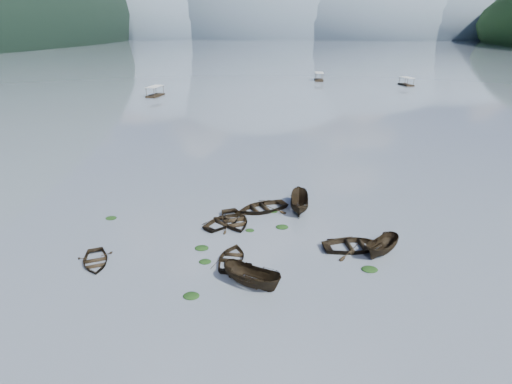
# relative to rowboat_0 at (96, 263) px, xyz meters

# --- Properties ---
(ground_plane) EXTENTS (2400.00, 2400.00, 0.00)m
(ground_plane) POSITION_rel_rowboat_0_xyz_m (11.38, -1.64, 0.00)
(ground_plane) COLOR slate
(haze_mtn_a) EXTENTS (520.00, 520.00, 280.00)m
(haze_mtn_a) POSITION_rel_rowboat_0_xyz_m (-248.62, 898.36, 0.00)
(haze_mtn_a) COLOR #475666
(haze_mtn_a) RESTS_ON ground
(haze_mtn_b) EXTENTS (520.00, 520.00, 340.00)m
(haze_mtn_b) POSITION_rel_rowboat_0_xyz_m (-48.62, 898.36, 0.00)
(haze_mtn_b) COLOR #475666
(haze_mtn_b) RESTS_ON ground
(haze_mtn_c) EXTENTS (520.00, 520.00, 260.00)m
(haze_mtn_c) POSITION_rel_rowboat_0_xyz_m (151.38, 898.36, 0.00)
(haze_mtn_c) COLOR #475666
(haze_mtn_c) RESTS_ON ground
(haze_mtn_d) EXTENTS (520.00, 520.00, 220.00)m
(haze_mtn_d) POSITION_rel_rowboat_0_xyz_m (331.38, 898.36, 0.00)
(haze_mtn_d) COLOR #475666
(haze_mtn_d) RESTS_ON ground
(rowboat_0) EXTENTS (4.11, 4.62, 0.79)m
(rowboat_0) POSITION_rel_rowboat_0_xyz_m (0.00, 0.00, 0.00)
(rowboat_0) COLOR black
(rowboat_0) RESTS_ON ground
(rowboat_1) EXTENTS (4.99, 5.24, 0.88)m
(rowboat_1) POSITION_rel_rowboat_0_xyz_m (8.73, 7.30, 0.00)
(rowboat_1) COLOR black
(rowboat_1) RESTS_ON ground
(rowboat_2) EXTENTS (4.80, 3.55, 1.75)m
(rowboat_2) POSITION_rel_rowboat_0_xyz_m (12.11, -1.88, 0.00)
(rowboat_2) COLOR black
(rowboat_2) RESTS_ON ground
(rowboat_3) EXTENTS (3.16, 4.22, 0.83)m
(rowboat_3) POSITION_rel_rowboat_0_xyz_m (10.30, 1.21, 0.00)
(rowboat_3) COLOR black
(rowboat_3) RESTS_ON ground
(rowboat_4) EXTENTS (5.59, 4.49, 1.03)m
(rowboat_4) POSITION_rel_rowboat_0_xyz_m (19.81, 3.76, 0.00)
(rowboat_4) COLOR black
(rowboat_4) RESTS_ON ground
(rowboat_5) EXTENTS (3.82, 4.07, 1.57)m
(rowboat_5) POSITION_rel_rowboat_0_xyz_m (21.94, 3.19, 0.00)
(rowboat_5) COLOR black
(rowboat_5) RESTS_ON ground
(rowboat_6) EXTENTS (4.95, 5.68, 0.98)m
(rowboat_6) POSITION_rel_rowboat_0_xyz_m (9.64, 7.56, 0.00)
(rowboat_6) COLOR black
(rowboat_6) RESTS_ON ground
(rowboat_7) EXTENTS (6.19, 5.67, 1.05)m
(rowboat_7) POSITION_rel_rowboat_0_xyz_m (11.97, 10.57, 0.00)
(rowboat_7) COLOR black
(rowboat_7) RESTS_ON ground
(rowboat_8) EXTENTS (1.83, 4.74, 1.82)m
(rowboat_8) POSITION_rel_rowboat_0_xyz_m (15.55, 10.96, 0.00)
(rowboat_8) COLOR black
(rowboat_8) RESTS_ON ground
(weed_clump_0) EXTENTS (0.95, 0.78, 0.21)m
(weed_clump_0) POSITION_rel_rowboat_0_xyz_m (8.27, 0.83, 0.00)
(weed_clump_0) COLOR black
(weed_clump_0) RESTS_ON ground
(weed_clump_1) EXTENTS (1.12, 0.90, 0.25)m
(weed_clump_1) POSITION_rel_rowboat_0_xyz_m (7.59, 2.80, 0.00)
(weed_clump_1) COLOR black
(weed_clump_1) RESTS_ON ground
(weed_clump_2) EXTENTS (1.10, 0.88, 0.24)m
(weed_clump_2) POSITION_rel_rowboat_0_xyz_m (8.20, -3.42, 0.00)
(weed_clump_2) COLOR black
(weed_clump_2) RESTS_ON ground
(weed_clump_3) EXTENTS (0.79, 0.66, 0.17)m
(weed_clump_3) POSITION_rel_rowboat_0_xyz_m (11.18, 6.21, 0.00)
(weed_clump_3) COLOR black
(weed_clump_3) RESTS_ON ground
(weed_clump_4) EXTENTS (1.21, 0.96, 0.25)m
(weed_clump_4) POSITION_rel_rowboat_0_xyz_m (20.58, 0.76, 0.00)
(weed_clump_4) COLOR black
(weed_clump_4) RESTS_ON ground
(weed_clump_5) EXTENTS (1.04, 0.84, 0.22)m
(weed_clump_5) POSITION_rel_rowboat_0_xyz_m (-2.04, 7.57, 0.00)
(weed_clump_5) COLOR black
(weed_clump_5) RESTS_ON ground
(weed_clump_6) EXTENTS (0.92, 0.76, 0.19)m
(weed_clump_6) POSITION_rel_rowboat_0_xyz_m (13.04, 10.33, 0.00)
(weed_clump_6) COLOR black
(weed_clump_6) RESTS_ON ground
(weed_clump_7) EXTENTS (1.13, 0.91, 0.25)m
(weed_clump_7) POSITION_rel_rowboat_0_xyz_m (14.00, 7.03, 0.00)
(weed_clump_7) COLOR black
(weed_clump_7) RESTS_ON ground
(pontoon_left) EXTENTS (3.51, 6.74, 2.47)m
(pontoon_left) POSITION_rel_rowboat_0_xyz_m (-21.07, 79.95, 0.00)
(pontoon_left) COLOR black
(pontoon_left) RESTS_ON ground
(pontoon_centre) EXTENTS (2.88, 6.82, 2.61)m
(pontoon_centre) POSITION_rel_rowboat_0_xyz_m (24.29, 118.56, 0.00)
(pontoon_centre) COLOR black
(pontoon_centre) RESTS_ON ground
(pontoon_right) EXTENTS (3.87, 6.54, 2.34)m
(pontoon_right) POSITION_rel_rowboat_0_xyz_m (51.01, 108.20, 0.00)
(pontoon_right) COLOR black
(pontoon_right) RESTS_ON ground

